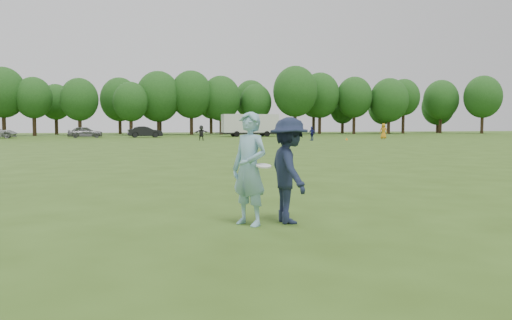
{
  "coord_description": "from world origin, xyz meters",
  "views": [
    {
      "loc": [
        -1.78,
        -8.95,
        1.82
      ],
      "look_at": [
        0.67,
        0.72,
        1.1
      ],
      "focal_mm": 35.0,
      "sensor_mm": 36.0,
      "label": 1
    }
  ],
  "objects_px": {
    "defender": "(289,170)",
    "player_far_c": "(384,131)",
    "thrower": "(249,169)",
    "car_e": "(85,132)",
    "player_far_b": "(312,133)",
    "player_far_d": "(201,133)",
    "field_cone": "(347,139)",
    "cargo_trailer": "(250,124)",
    "car_f": "(145,132)"
  },
  "relations": [
    {
      "from": "car_f",
      "to": "cargo_trailer",
      "type": "distance_m",
      "value": 14.92
    },
    {
      "from": "car_e",
      "to": "field_cone",
      "type": "distance_m",
      "value": 33.74
    },
    {
      "from": "player_far_b",
      "to": "field_cone",
      "type": "bearing_deg",
      "value": 67.2
    },
    {
      "from": "player_far_c",
      "to": "car_f",
      "type": "relative_size",
      "value": 0.42
    },
    {
      "from": "defender",
      "to": "player_far_c",
      "type": "height_order",
      "value": "defender"
    },
    {
      "from": "player_far_c",
      "to": "cargo_trailer",
      "type": "bearing_deg",
      "value": -18.47
    },
    {
      "from": "player_far_b",
      "to": "player_far_c",
      "type": "distance_m",
      "value": 11.1
    },
    {
      "from": "player_far_b",
      "to": "field_cone",
      "type": "xyz_separation_m",
      "value": [
        4.28,
        0.27,
        -0.62
      ]
    },
    {
      "from": "player_far_d",
      "to": "cargo_trailer",
      "type": "distance_m",
      "value": 17.61
    },
    {
      "from": "player_far_b",
      "to": "player_far_d",
      "type": "height_order",
      "value": "player_far_d"
    },
    {
      "from": "defender",
      "to": "field_cone",
      "type": "height_order",
      "value": "defender"
    },
    {
      "from": "thrower",
      "to": "player_far_d",
      "type": "bearing_deg",
      "value": 138.14
    },
    {
      "from": "player_far_b",
      "to": "player_far_d",
      "type": "distance_m",
      "value": 12.16
    },
    {
      "from": "thrower",
      "to": "car_e",
      "type": "distance_m",
      "value": 60.38
    },
    {
      "from": "car_e",
      "to": "thrower",
      "type": "bearing_deg",
      "value": -176.42
    },
    {
      "from": "thrower",
      "to": "player_far_d",
      "type": "height_order",
      "value": "thrower"
    },
    {
      "from": "cargo_trailer",
      "to": "player_far_c",
      "type": "bearing_deg",
      "value": -48.5
    },
    {
      "from": "player_far_b",
      "to": "player_far_c",
      "type": "relative_size",
      "value": 0.82
    },
    {
      "from": "thrower",
      "to": "field_cone",
      "type": "relative_size",
      "value": 6.8
    },
    {
      "from": "field_cone",
      "to": "cargo_trailer",
      "type": "distance_m",
      "value": 19.38
    },
    {
      "from": "defender",
      "to": "player_far_b",
      "type": "height_order",
      "value": "defender"
    },
    {
      "from": "defender",
      "to": "player_far_d",
      "type": "distance_m",
      "value": 46.4
    },
    {
      "from": "thrower",
      "to": "cargo_trailer",
      "type": "height_order",
      "value": "cargo_trailer"
    },
    {
      "from": "field_cone",
      "to": "player_far_c",
      "type": "bearing_deg",
      "value": 26.8
    },
    {
      "from": "thrower",
      "to": "player_far_d",
      "type": "distance_m",
      "value": 46.52
    },
    {
      "from": "player_far_b",
      "to": "car_e",
      "type": "bearing_deg",
      "value": -150.59
    },
    {
      "from": "defender",
      "to": "car_e",
      "type": "relative_size",
      "value": 0.44
    },
    {
      "from": "thrower",
      "to": "car_e",
      "type": "bearing_deg",
      "value": 152.38
    },
    {
      "from": "player_far_d",
      "to": "car_e",
      "type": "distance_m",
      "value": 19.1
    },
    {
      "from": "defender",
      "to": "car_f",
      "type": "bearing_deg",
      "value": -0.35
    },
    {
      "from": "player_far_c",
      "to": "player_far_b",
      "type": "bearing_deg",
      "value": 48.09
    },
    {
      "from": "player_far_b",
      "to": "car_f",
      "type": "height_order",
      "value": "player_far_b"
    },
    {
      "from": "defender",
      "to": "player_far_b",
      "type": "distance_m",
      "value": 45.95
    },
    {
      "from": "player_far_d",
      "to": "defender",
      "type": "bearing_deg",
      "value": -99.29
    },
    {
      "from": "thrower",
      "to": "player_far_b",
      "type": "xyz_separation_m",
      "value": [
        17.28,
        42.91,
        -0.25
      ]
    },
    {
      "from": "defender",
      "to": "field_cone",
      "type": "distance_m",
      "value": 47.91
    },
    {
      "from": "thrower",
      "to": "defender",
      "type": "bearing_deg",
      "value": 57.31
    },
    {
      "from": "player_far_c",
      "to": "car_e",
      "type": "bearing_deg",
      "value": 9.21
    },
    {
      "from": "player_far_b",
      "to": "field_cone",
      "type": "height_order",
      "value": "player_far_b"
    },
    {
      "from": "defender",
      "to": "player_far_c",
      "type": "distance_m",
      "value": 53.65
    },
    {
      "from": "player_far_b",
      "to": "thrower",
      "type": "bearing_deg",
      "value": -48.37
    },
    {
      "from": "defender",
      "to": "player_far_d",
      "type": "height_order",
      "value": "defender"
    },
    {
      "from": "thrower",
      "to": "player_far_d",
      "type": "relative_size",
      "value": 1.22
    },
    {
      "from": "player_far_d",
      "to": "player_far_b",
      "type": "bearing_deg",
      "value": -18.96
    },
    {
      "from": "player_far_c",
      "to": "car_e",
      "type": "relative_size",
      "value": 0.43
    },
    {
      "from": "thrower",
      "to": "car_f",
      "type": "relative_size",
      "value": 0.45
    },
    {
      "from": "car_f",
      "to": "cargo_trailer",
      "type": "height_order",
      "value": "cargo_trailer"
    },
    {
      "from": "player_far_d",
      "to": "car_f",
      "type": "height_order",
      "value": "player_far_d"
    },
    {
      "from": "car_e",
      "to": "field_cone",
      "type": "height_order",
      "value": "car_e"
    },
    {
      "from": "car_f",
      "to": "field_cone",
      "type": "height_order",
      "value": "car_f"
    }
  ]
}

